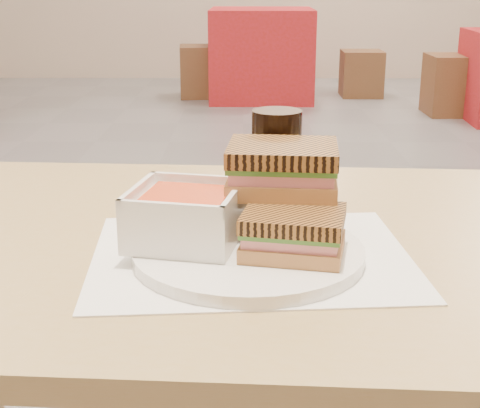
{
  "coord_description": "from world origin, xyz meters",
  "views": [
    {
      "loc": [
        0.02,
        -2.77,
        1.07
      ],
      "look_at": [
        0.01,
        -2.0,
        0.82
      ],
      "focal_mm": 52.46,
      "sensor_mm": 36.0,
      "label": 1
    }
  ],
  "objects_px": {
    "main_table": "(266,314)",
    "bg_chair_2r": "(361,74)",
    "panini_lower": "(293,232)",
    "cola_glass": "(276,163)",
    "bg_chair_1l": "(453,85)",
    "bg_chair_2l": "(203,71)",
    "soup_bowl": "(186,218)",
    "bg_table_2": "(261,54)",
    "plate": "(248,253)"
  },
  "relations": [
    {
      "from": "panini_lower",
      "to": "cola_glass",
      "type": "bearing_deg",
      "value": 93.65
    },
    {
      "from": "bg_table_2",
      "to": "bg_chair_2l",
      "type": "distance_m",
      "value": 0.58
    },
    {
      "from": "soup_bowl",
      "to": "bg_chair_2l",
      "type": "distance_m",
      "value": 5.78
    },
    {
      "from": "panini_lower",
      "to": "bg_chair_2r",
      "type": "relative_size",
      "value": 0.31
    },
    {
      "from": "panini_lower",
      "to": "main_table",
      "type": "bearing_deg",
      "value": 104.45
    },
    {
      "from": "bg_chair_2l",
      "to": "bg_chair_1l",
      "type": "bearing_deg",
      "value": -22.68
    },
    {
      "from": "panini_lower",
      "to": "bg_chair_1l",
      "type": "distance_m",
      "value": 5.21
    },
    {
      "from": "cola_glass",
      "to": "bg_chair_2l",
      "type": "distance_m",
      "value": 5.64
    },
    {
      "from": "main_table",
      "to": "bg_table_2",
      "type": "distance_m",
      "value": 5.57
    },
    {
      "from": "soup_bowl",
      "to": "bg_table_2",
      "type": "height_order",
      "value": "soup_bowl"
    },
    {
      "from": "main_table",
      "to": "cola_glass",
      "type": "height_order",
      "value": "cola_glass"
    },
    {
      "from": "panini_lower",
      "to": "bg_table_2",
      "type": "relative_size",
      "value": 0.14
    },
    {
      "from": "cola_glass",
      "to": "bg_chair_1l",
      "type": "height_order",
      "value": "cola_glass"
    },
    {
      "from": "bg_chair_1l",
      "to": "bg_chair_2l",
      "type": "relative_size",
      "value": 1.02
    },
    {
      "from": "cola_glass",
      "to": "bg_chair_2r",
      "type": "bearing_deg",
      "value": 79.58
    },
    {
      "from": "cola_glass",
      "to": "bg_chair_2r",
      "type": "distance_m",
      "value": 5.75
    },
    {
      "from": "panini_lower",
      "to": "bg_chair_2r",
      "type": "height_order",
      "value": "panini_lower"
    },
    {
      "from": "bg_chair_1l",
      "to": "bg_chair_2r",
      "type": "height_order",
      "value": "bg_chair_1l"
    },
    {
      "from": "main_table",
      "to": "bg_chair_2r",
      "type": "xyz_separation_m",
      "value": [
        1.05,
        5.71,
        -0.43
      ]
    },
    {
      "from": "bg_chair_2l",
      "to": "bg_chair_2r",
      "type": "bearing_deg",
      "value": 1.08
    },
    {
      "from": "plate",
      "to": "bg_chair_2l",
      "type": "bearing_deg",
      "value": 93.95
    },
    {
      "from": "soup_bowl",
      "to": "bg_chair_2r",
      "type": "xyz_separation_m",
      "value": [
        1.15,
        5.78,
        -0.59
      ]
    },
    {
      "from": "soup_bowl",
      "to": "panini_lower",
      "type": "height_order",
      "value": "soup_bowl"
    },
    {
      "from": "soup_bowl",
      "to": "bg_table_2",
      "type": "relative_size",
      "value": 0.16
    },
    {
      "from": "panini_lower",
      "to": "cola_glass",
      "type": "xyz_separation_m",
      "value": [
        -0.01,
        0.19,
        0.03
      ]
    },
    {
      "from": "cola_glass",
      "to": "panini_lower",
      "type": "bearing_deg",
      "value": -86.35
    },
    {
      "from": "bg_table_2",
      "to": "bg_chair_1l",
      "type": "bearing_deg",
      "value": -26.07
    },
    {
      "from": "soup_bowl",
      "to": "bg_chair_2r",
      "type": "bearing_deg",
      "value": 78.75
    },
    {
      "from": "bg_table_2",
      "to": "bg_chair_2r",
      "type": "height_order",
      "value": "bg_table_2"
    },
    {
      "from": "cola_glass",
      "to": "bg_table_2",
      "type": "relative_size",
      "value": 0.16
    },
    {
      "from": "bg_chair_2r",
      "to": "bg_table_2",
      "type": "bearing_deg",
      "value": -171.27
    },
    {
      "from": "panini_lower",
      "to": "bg_chair_2r",
      "type": "xyz_separation_m",
      "value": [
        1.02,
        5.81,
        -0.58
      ]
    },
    {
      "from": "bg_table_2",
      "to": "cola_glass",
      "type": "bearing_deg",
      "value": -91.05
    },
    {
      "from": "bg_table_2",
      "to": "soup_bowl",
      "type": "bearing_deg",
      "value": -92.18
    },
    {
      "from": "panini_lower",
      "to": "cola_glass",
      "type": "relative_size",
      "value": 0.88
    },
    {
      "from": "panini_lower",
      "to": "bg_chair_2r",
      "type": "bearing_deg",
      "value": 80.03
    },
    {
      "from": "main_table",
      "to": "bg_chair_2l",
      "type": "bearing_deg",
      "value": 94.26
    },
    {
      "from": "bg_table_2",
      "to": "main_table",
      "type": "bearing_deg",
      "value": -91.18
    },
    {
      "from": "bg_chair_2r",
      "to": "main_table",
      "type": "bearing_deg",
      "value": -100.4
    },
    {
      "from": "main_table",
      "to": "plate",
      "type": "distance_m",
      "value": 0.15
    },
    {
      "from": "bg_chair_1l",
      "to": "bg_chair_2r",
      "type": "relative_size",
      "value": 1.13
    },
    {
      "from": "cola_glass",
      "to": "plate",
      "type": "bearing_deg",
      "value": -102.83
    },
    {
      "from": "soup_bowl",
      "to": "bg_chair_1l",
      "type": "relative_size",
      "value": 0.31
    },
    {
      "from": "soup_bowl",
      "to": "cola_glass",
      "type": "relative_size",
      "value": 1.0
    },
    {
      "from": "main_table",
      "to": "bg_table_2",
      "type": "bearing_deg",
      "value": 88.82
    },
    {
      "from": "plate",
      "to": "bg_table_2",
      "type": "relative_size",
      "value": 0.3
    },
    {
      "from": "plate",
      "to": "cola_glass",
      "type": "relative_size",
      "value": 1.86
    },
    {
      "from": "main_table",
      "to": "cola_glass",
      "type": "relative_size",
      "value": 8.36
    },
    {
      "from": "main_table",
      "to": "bg_table_2",
      "type": "height_order",
      "value": "bg_table_2"
    },
    {
      "from": "plate",
      "to": "bg_chair_1l",
      "type": "bearing_deg",
      "value": 71.15
    }
  ]
}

